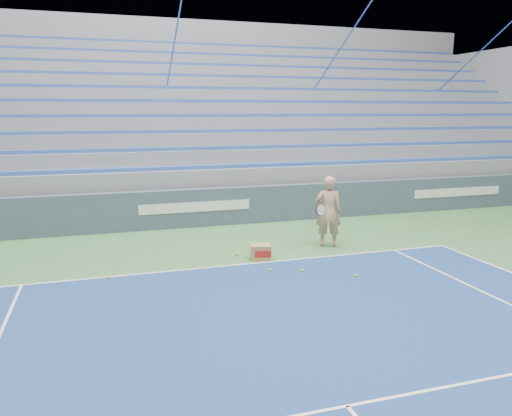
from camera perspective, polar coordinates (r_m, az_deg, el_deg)
The scene contains 9 objects.
sponsor_barrier at distance 14.56m, azimuth -7.02°, elevation 0.03°, with size 30.00×0.32×1.10m.
bleachers at distance 19.97m, azimuth -10.15°, elevation 8.13°, with size 31.00×9.15×7.30m.
tennis_player at distance 12.38m, azimuth 8.26°, elevation -0.40°, with size 0.98×0.93×1.76m.
ball_box at distance 11.32m, azimuth 0.54°, elevation -5.05°, with size 0.53×0.46×0.34m.
tennis_ball_0 at distance 10.48m, azimuth -16.45°, elevation -7.65°, with size 0.07×0.07×0.07m, color #C5DC2D.
tennis_ball_1 at distance 10.55m, azimuth 1.61°, elevation -7.06°, with size 0.07×0.07×0.07m, color #C5DC2D.
tennis_ball_2 at distance 10.51m, azimuth 5.25°, elevation -7.16°, with size 0.07×0.07×0.07m, color #C5DC2D.
tennis_ball_3 at distance 10.37m, azimuth 11.41°, elevation -7.60°, with size 0.07×0.07×0.07m, color #C5DC2D.
tennis_ball_4 at distance 11.64m, azimuth -2.21°, elevation -5.31°, with size 0.07×0.07×0.07m, color #C5DC2D.
Camera 1 is at (-2.52, 1.81, 3.31)m, focal length 35.00 mm.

